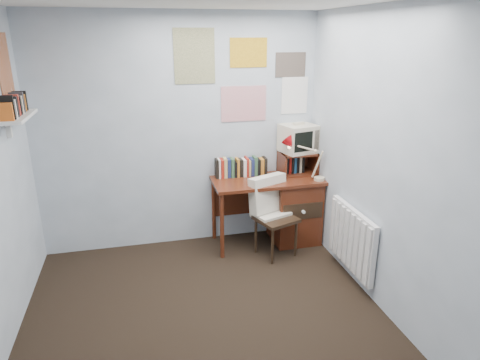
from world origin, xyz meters
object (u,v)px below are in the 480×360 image
object	(u,v)px
desk_lamp	(320,161)
wall_shelf	(17,117)
crt_tv	(298,137)
desk	(289,207)
radiator	(352,239)
tv_riser	(298,163)
desk_chair	(276,219)

from	to	relation	value
desk_lamp	wall_shelf	xyz separation A→B (m)	(-2.84, -0.21, 0.65)
crt_tv	wall_shelf	bearing A→B (deg)	176.83
desk	wall_shelf	distance (m)	2.87
radiator	wall_shelf	xyz separation A→B (m)	(-2.86, 0.55, 1.20)
desk_lamp	tv_riser	bearing A→B (deg)	109.59
desk	crt_tv	world-z (taller)	crt_tv
desk	crt_tv	size ratio (longest dim) A/B	3.39
desk_lamp	radiator	size ratio (longest dim) A/B	0.53
desk_chair	tv_riser	size ratio (longest dim) A/B	2.07
desk_chair	tv_riser	bearing A→B (deg)	28.16
desk_lamp	wall_shelf	size ratio (longest dim) A/B	0.69
desk_lamp	radiator	bearing A→B (deg)	-97.24
desk_chair	desk_lamp	bearing A→B (deg)	-4.99
tv_riser	crt_tv	size ratio (longest dim) A/B	1.13
desk_lamp	tv_riser	world-z (taller)	desk_lamp
desk	tv_riser	xyz separation A→B (m)	(0.12, 0.11, 0.48)
desk	radiator	bearing A→B (deg)	-72.76
desk_lamp	radiator	world-z (taller)	desk_lamp
wall_shelf	radiator	bearing A→B (deg)	-10.89
desk_lamp	tv_riser	xyz separation A→B (m)	(-0.15, 0.28, -0.09)
tv_riser	desk_chair	bearing A→B (deg)	-132.32
tv_riser	wall_shelf	size ratio (longest dim) A/B	0.65
desk	tv_riser	distance (m)	0.51
desk_lamp	crt_tv	xyz separation A→B (m)	(-0.15, 0.30, 0.21)
desk_chair	desk_lamp	xyz separation A→B (m)	(0.53, 0.14, 0.56)
desk	desk_lamp	size ratio (longest dim) A/B	2.82
radiator	tv_riser	bearing A→B (deg)	99.28
desk	radiator	distance (m)	0.97
radiator	wall_shelf	world-z (taller)	wall_shelf
radiator	desk_chair	bearing A→B (deg)	131.24
crt_tv	radiator	bearing A→B (deg)	-94.85
radiator	desk_lamp	bearing A→B (deg)	91.50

